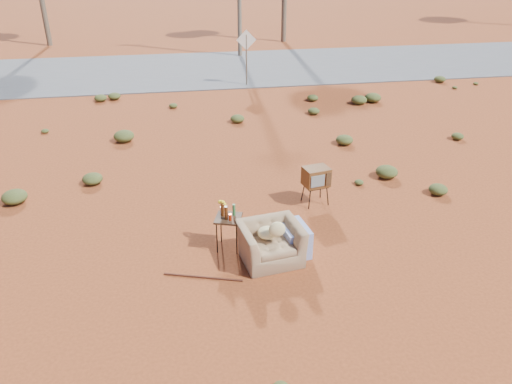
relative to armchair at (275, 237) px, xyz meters
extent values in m
plane|color=brown|center=(-0.19, 0.12, -0.45)|extent=(140.00, 140.00, 0.00)
cube|color=#565659|center=(-0.19, 15.12, -0.43)|extent=(140.00, 7.00, 0.04)
imported|color=#89694A|center=(-0.09, -0.03, 0.03)|extent=(1.21, 0.88, 0.97)
ellipsoid|color=#CDBB7D|center=(-0.15, 0.01, 0.11)|extent=(0.35, 0.35, 0.21)
ellipsoid|color=#CDBB7D|center=(-0.01, -0.21, 0.30)|extent=(0.31, 0.16, 0.31)
cube|color=navy|center=(0.40, 0.15, -0.17)|extent=(0.57, 0.78, 0.57)
cube|color=black|center=(1.33, 1.97, -0.01)|extent=(0.55, 0.46, 0.03)
cylinder|color=black|center=(1.14, 1.76, -0.23)|extent=(0.03, 0.03, 0.44)
cylinder|color=black|center=(1.58, 1.85, -0.23)|extent=(0.03, 0.03, 0.44)
cylinder|color=black|center=(1.08, 2.10, -0.23)|extent=(0.03, 0.03, 0.44)
cylinder|color=black|center=(1.51, 2.19, -0.23)|extent=(0.03, 0.03, 0.44)
cube|color=brown|center=(1.33, 1.97, 0.21)|extent=(0.62, 0.52, 0.42)
cube|color=slate|center=(1.30, 1.74, 0.21)|extent=(0.32, 0.08, 0.26)
cube|color=#472D19|center=(1.56, 1.79, 0.21)|extent=(0.13, 0.04, 0.30)
cube|color=#3B2715|center=(-0.81, 0.48, 0.21)|extent=(0.60, 0.60, 0.04)
cylinder|color=black|center=(-1.05, 0.36, -0.12)|extent=(0.02, 0.02, 0.67)
cylinder|color=black|center=(-0.69, 0.24, -0.12)|extent=(0.02, 0.02, 0.67)
cylinder|color=black|center=(-0.94, 0.72, -0.12)|extent=(0.02, 0.02, 0.67)
cylinder|color=black|center=(-0.57, 0.60, -0.12)|extent=(0.02, 0.02, 0.67)
cylinder|color=#46210B|center=(-0.91, 0.56, 0.36)|extent=(0.07, 0.07, 0.25)
cylinder|color=#46210B|center=(-0.85, 0.41, 0.37)|extent=(0.06, 0.06, 0.27)
cylinder|color=#2A6330|center=(-0.69, 0.54, 0.35)|extent=(0.06, 0.06, 0.23)
cylinder|color=red|center=(-0.79, 0.37, 0.29)|extent=(0.06, 0.06, 0.12)
cylinder|color=silver|center=(-0.90, 0.66, 0.30)|extent=(0.08, 0.08, 0.13)
ellipsoid|color=yellow|center=(-0.90, 0.66, 0.46)|extent=(0.15, 0.15, 0.11)
cylinder|color=#502315|center=(-1.39, -0.41, -0.43)|extent=(1.38, 0.48, 0.04)
cylinder|color=brown|center=(1.31, 12.12, 0.55)|extent=(0.06, 0.06, 2.00)
cube|color=silver|center=(1.31, 12.12, 1.35)|extent=(0.78, 0.04, 0.78)
ellipsoid|color=#434D22|center=(-5.39, 3.12, -0.30)|extent=(0.56, 0.56, 0.31)
ellipsoid|color=#434D22|center=(4.31, 1.92, -0.33)|extent=(0.44, 0.44, 0.24)
ellipsoid|color=#434D22|center=(-3.19, 6.62, -0.29)|extent=(0.60, 0.60, 0.33)
ellipsoid|color=#434D22|center=(6.61, 5.12, -0.35)|extent=(0.36, 0.36, 0.20)
ellipsoid|color=#434D22|center=(3.01, 8.12, -0.34)|extent=(0.40, 0.40, 0.22)
ellipsoid|color=#434D22|center=(-1.69, 9.62, -0.37)|extent=(0.30, 0.30, 0.17)
camera|label=1|loc=(-1.65, -7.65, 4.98)|focal=35.00mm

